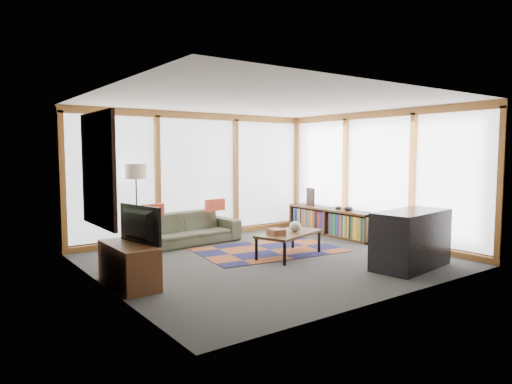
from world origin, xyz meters
TOP-DOWN VIEW (x-y plane):
  - ground at (0.00, 0.00)m, footprint 5.50×5.50m
  - room_envelope at (0.49, 0.56)m, footprint 5.52×5.02m
  - rug at (0.40, 0.55)m, footprint 2.73×1.95m
  - sofa at (-0.54, 1.95)m, footprint 2.14×0.97m
  - pillow_left at (-1.24, 1.94)m, footprint 0.41×0.15m
  - pillow_right at (0.09, 1.93)m, footprint 0.44×0.18m
  - floor_lamp at (-1.48, 2.12)m, footprint 0.40×0.40m
  - coffee_table at (0.38, -0.04)m, footprint 1.38×0.99m
  - book_stack at (0.08, -0.06)m, footprint 0.26×0.31m
  - vase at (0.53, -0.02)m, footprint 0.22×0.22m
  - bookshelf at (2.43, 1.00)m, footprint 0.42×2.31m
  - bowl_a at (2.42, 0.49)m, footprint 0.20×0.20m
  - bowl_b at (2.44, 0.79)m, footprint 0.16×0.16m
  - shelf_picture at (2.50, 1.73)m, footprint 0.09×0.30m
  - tv_console at (-2.46, -0.10)m, footprint 0.47×1.13m
  - television at (-2.38, -0.12)m, footprint 0.30×0.89m
  - bar_counter at (1.43, -1.72)m, footprint 1.47×0.84m

SIDE VIEW (x-z plane):
  - ground at x=0.00m, z-range 0.00..0.00m
  - rug at x=0.40m, z-range 0.00..0.01m
  - coffee_table at x=0.38m, z-range 0.00..0.42m
  - tv_console at x=-2.46m, z-range 0.00..0.56m
  - bookshelf at x=2.43m, z-range 0.00..0.58m
  - sofa at x=-0.54m, z-range 0.00..0.61m
  - bar_counter at x=1.43m, z-range 0.00..0.88m
  - book_stack at x=0.08m, z-range 0.42..0.51m
  - vase at x=0.53m, z-range 0.42..0.60m
  - bowl_b at x=2.44m, z-range 0.58..0.65m
  - bowl_a at x=2.42m, z-range 0.58..0.68m
  - pillow_left at x=-1.24m, z-range 0.61..0.83m
  - pillow_right at x=0.09m, z-range 0.61..0.84m
  - shelf_picture at x=2.50m, z-range 0.58..0.97m
  - floor_lamp at x=-1.48m, z-range 0.00..1.57m
  - television at x=-2.38m, z-range 0.56..1.08m
  - room_envelope at x=0.49m, z-range 0.23..2.85m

